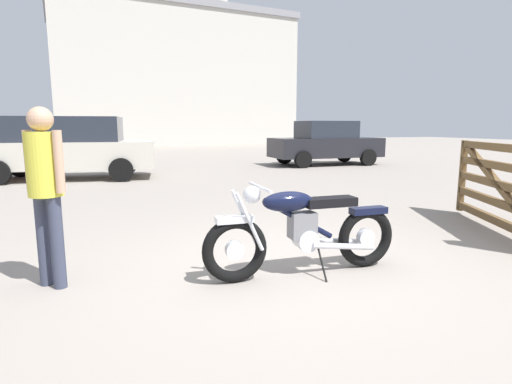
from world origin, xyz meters
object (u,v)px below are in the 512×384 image
at_px(vintage_motorcycle, 302,231).
at_px(bystander, 45,179).
at_px(timber_gate, 511,185).
at_px(pale_sedan_back, 326,143).
at_px(white_estate_far, 63,146).

height_order(vintage_motorcycle, bystander, bystander).
height_order(vintage_motorcycle, timber_gate, timber_gate).
bearing_deg(bystander, timber_gate, -47.67).
relative_size(pale_sedan_back, white_estate_far, 0.87).
bearing_deg(bystander, white_estate_far, 48.24).
height_order(timber_gate, pale_sedan_back, pale_sedan_back).
xyz_separation_m(timber_gate, pale_sedan_back, (2.97, 9.90, 0.13)).
xyz_separation_m(vintage_motorcycle, timber_gate, (3.28, 0.30, 0.25)).
bearing_deg(bystander, pale_sedan_back, 3.24).
bearing_deg(pale_sedan_back, vintage_motorcycle, -119.50).
xyz_separation_m(vintage_motorcycle, bystander, (-2.33, 0.55, 0.57)).
bearing_deg(vintage_motorcycle, timber_gate, -172.15).
distance_m(vintage_motorcycle, white_estate_far, 9.49).
relative_size(timber_gate, white_estate_far, 0.48).
distance_m(vintage_motorcycle, bystander, 2.46).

